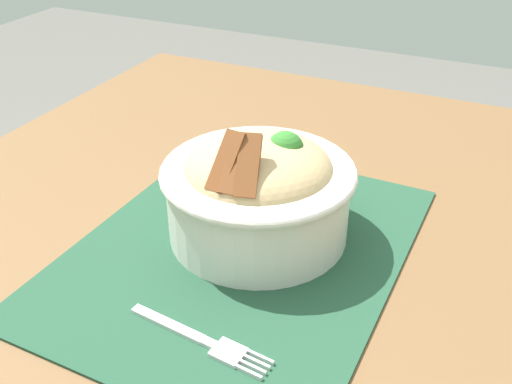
# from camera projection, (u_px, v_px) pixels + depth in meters

# --- Properties ---
(table) EXTENTS (1.07, 0.85, 0.74)m
(table) POSITION_uv_depth(u_px,v_px,m) (232.00, 326.00, 0.62)
(table) COLOR brown
(table) RESTS_ON ground_plane
(placemat) EXTENTS (0.40, 0.32, 0.00)m
(placemat) POSITION_uv_depth(u_px,v_px,m) (240.00, 250.00, 0.60)
(placemat) COLOR #1E422D
(placemat) RESTS_ON table
(bowl) EXTENTS (0.20, 0.20, 0.13)m
(bowl) POSITION_uv_depth(u_px,v_px,m) (256.00, 188.00, 0.60)
(bowl) COLOR silver
(bowl) RESTS_ON placemat
(fork) EXTENTS (0.03, 0.14, 0.00)m
(fork) POSITION_uv_depth(u_px,v_px,m) (204.00, 341.00, 0.49)
(fork) COLOR silver
(fork) RESTS_ON placemat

